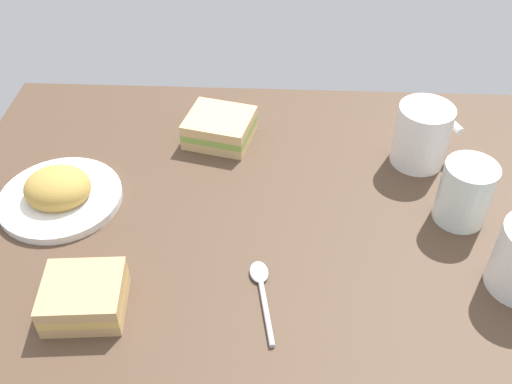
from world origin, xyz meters
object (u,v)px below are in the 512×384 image
at_px(coffee_mug_milky, 422,134).
at_px(glass_of_milk, 464,195).
at_px(sandwich_main, 220,128).
at_px(spoon, 262,288).
at_px(sandwich_side, 84,297).
at_px(plate_of_food, 59,193).

distance_m(coffee_mug_milky, glass_of_milk, 0.13).
distance_m(coffee_mug_milky, sandwich_main, 0.32).
height_order(sandwich_main, glass_of_milk, glass_of_milk).
bearing_deg(spoon, sandwich_main, 104.54).
height_order(coffee_mug_milky, sandwich_main, coffee_mug_milky).
relative_size(coffee_mug_milky, sandwich_side, 1.05).
distance_m(plate_of_food, glass_of_milk, 0.57).
bearing_deg(glass_of_milk, sandwich_side, -159.44).
relative_size(sandwich_main, sandwich_side, 1.19).
height_order(plate_of_food, sandwich_main, plate_of_food).
relative_size(plate_of_food, sandwich_main, 1.46).
bearing_deg(sandwich_side, sandwich_main, 69.71).
bearing_deg(coffee_mug_milky, sandwich_main, 172.23).
xyz_separation_m(sandwich_side, glass_of_milk, (0.48, 0.18, 0.02)).
height_order(coffee_mug_milky, glass_of_milk, coffee_mug_milky).
bearing_deg(spoon, sandwich_side, -169.75).
distance_m(plate_of_food, sandwich_side, 0.21).
xyz_separation_m(sandwich_side, spoon, (0.21, 0.04, -0.02)).
relative_size(sandwich_side, glass_of_milk, 1.10).
bearing_deg(plate_of_food, sandwich_main, 36.80).
bearing_deg(sandwich_side, spoon, 10.25).
bearing_deg(spoon, glass_of_milk, 27.70).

